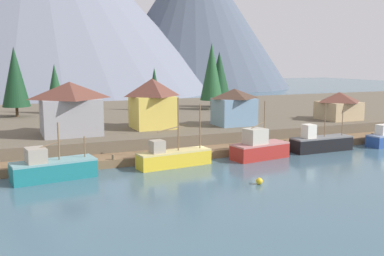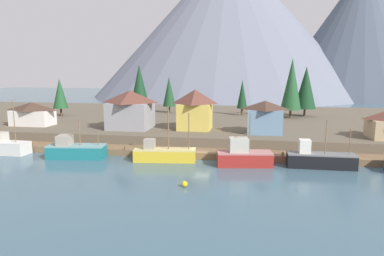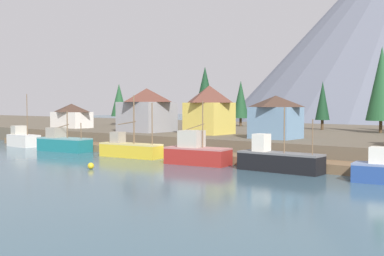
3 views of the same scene
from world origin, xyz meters
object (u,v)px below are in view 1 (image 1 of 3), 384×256
Objects in this scene: conifer_mid_right at (55,84)px; conifer_back_right at (154,85)px; fishing_boat_yellow at (173,157)px; channel_buoy at (259,181)px; fishing_boat_black at (320,143)px; conifer_near_right at (212,71)px; house_tan at (339,106)px; house_grey at (70,108)px; fishing_boat_red at (259,148)px; conifer_mid_left at (219,75)px; conifer_back_left at (15,77)px; house_yellow at (153,103)px; fishing_boat_teal at (52,168)px; house_blue at (234,107)px.

conifer_back_right is at bearing -7.38° from conifer_mid_right.
channel_buoy is at bearing -70.62° from fishing_boat_yellow.
conifer_mid_right reaches higher than fishing_boat_black.
house_tan is at bearing -60.31° from conifer_near_right.
house_grey is at bearing 119.91° from fishing_boat_yellow.
conifer_back_right is (-1.47, 37.76, 6.25)m from fishing_boat_red.
conifer_back_left is at bearing -178.25° from conifer_mid_left.
fishing_boat_red is at bearing -57.58° from house_yellow.
conifer_back_right is at bearing 83.29° from fishing_boat_red.
fishing_boat_black is 1.14× the size of house_grey.
fishing_boat_teal is 0.95× the size of conifer_mid_right.
conifer_mid_left is 0.95× the size of conifer_back_left.
conifer_mid_right reaches higher than house_grey.
conifer_near_right is (6.58, 21.83, 4.91)m from house_blue.
conifer_mid_left reaches higher than fishing_boat_black.
house_yellow is 0.79× the size of conifer_mid_right.
conifer_mid_left is at bearing 109.18° from house_tan.
house_yellow is at bearing 143.87° from fishing_boat_black.
house_yellow is 0.62× the size of conifer_mid_left.
conifer_mid_right is (-34.12, 1.68, -1.35)m from conifer_mid_left.
conifer_mid_right is at bearing 108.14° from fishing_boat_red.
fishing_boat_teal is 1.21× the size of house_yellow.
conifer_mid_right is (-8.88, 39.87, 6.94)m from fishing_boat_yellow.
fishing_boat_black is at bearing -6.46° from fishing_boat_teal.
house_yellow is (-9.41, 14.82, 4.87)m from fishing_boat_red.
house_grey reaches higher than house_blue.
fishing_boat_teal is 12.83× the size of channel_buoy.
conifer_mid_right is at bearing 87.89° from house_grey.
fishing_boat_black is (22.11, 0.41, 0.09)m from fishing_boat_yellow.
house_yellow is 27.87m from conifer_near_right.
house_blue is 19.72m from house_tan.
conifer_near_right is 1.58× the size of conifer_back_right.
house_grey reaches higher than fishing_boat_red.
conifer_near_right is 1.10× the size of conifer_back_left.
fishing_boat_red is 47.14m from conifer_back_left.
conifer_back_right is 49.03m from channel_buoy.
fishing_boat_yellow is at bearing -66.62° from conifer_back_left.
conifer_mid_right is (-43.50, 28.64, 3.13)m from house_tan.
house_grey is 44.54m from house_tan.
house_grey is at bearing 177.40° from house_tan.
house_grey reaches higher than house_tan.
conifer_mid_left reaches higher than house_yellow.
conifer_mid_right is (-20.56, 40.23, 6.62)m from fishing_boat_red.
conifer_mid_left is at bearing 45.92° from house_yellow.
house_tan is 0.74× the size of conifer_back_right.
house_grey is (-9.86, 13.25, 5.07)m from fishing_boat_yellow.
fishing_boat_teal is at bearing 171.23° from fishing_boat_red.
fishing_boat_red is at bearing -153.19° from house_tan.
conifer_near_right is at bearing 45.75° from house_yellow.
channel_buoy is at bearing -95.80° from conifer_back_right.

